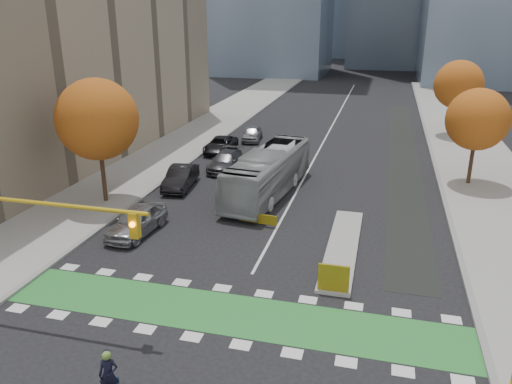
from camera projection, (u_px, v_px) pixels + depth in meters
The scene contains 21 objects.
ground at pixel (219, 335), 19.69m from camera, with size 300.00×300.00×0.00m, color black.
sidewalk_west at pixel (141, 166), 41.07m from camera, with size 7.00×120.00×0.15m, color gray.
sidewalk_east at pixel (495, 194), 34.69m from camera, with size 7.00×120.00×0.15m, color gray.
curb_west at pixel (180, 169), 40.24m from camera, with size 0.30×120.00×0.16m, color gray.
curb_east at pixel (442, 190), 35.52m from camera, with size 0.30×120.00×0.16m, color gray.
bike_crossing at pixel (231, 314), 21.06m from camera, with size 20.00×3.00×0.01m, color #298032.
centre_line at pixel (332, 126), 56.12m from camera, with size 0.15×70.00×0.01m, color silver.
bike_lane_paint at pixel (403, 153), 45.24m from camera, with size 2.50×50.00×0.01m, color black.
median_island at pixel (343, 247), 26.92m from camera, with size 1.60×10.00×0.16m, color gray.
hazard_board at pixel (334, 278), 22.30m from camera, with size 1.40×0.12×1.30m, color yellow.
building_west at pixel (24, 6), 41.16m from camera, with size 16.00×44.00×25.00m, color gray.
tree_west at pixel (97, 120), 31.55m from camera, with size 5.20×5.20×8.22m.
tree_east_near at pixel (478, 120), 35.25m from camera, with size 4.40×4.40×7.08m.
tree_east_far at pixel (459, 85), 49.57m from camera, with size 4.80×4.80×7.65m.
traffic_signal_west at pixel (22, 226), 19.73m from camera, with size 8.53×0.56×5.20m.
bus at pixel (268, 172), 34.45m from camera, with size 2.69×11.50×3.20m, color #9A9FA1.
parked_car_a at pixel (137, 221), 28.46m from camera, with size 1.88×4.68×1.59m, color #99999E.
parked_car_b at pixel (181, 177), 36.02m from camera, with size 1.64×4.72×1.55m, color black.
parked_car_c at pixel (226, 161), 40.17m from camera, with size 2.02×4.97×1.44m, color #47474C.
parked_car_d at pixel (221, 145), 45.22m from camera, with size 2.29×4.97×1.38m, color black.
parked_car_e at pixel (252, 133), 49.38m from camera, with size 1.71×4.24×1.45m, color #97979C.
Camera 1 is at (5.58, -15.72, 11.99)m, focal length 35.00 mm.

